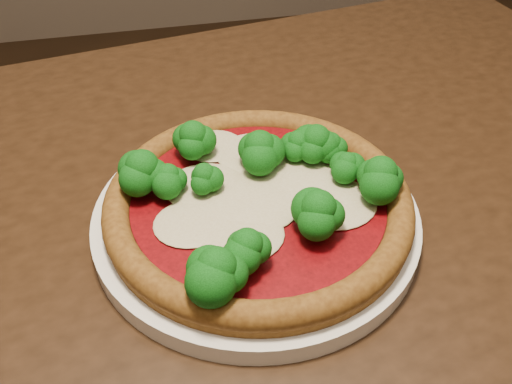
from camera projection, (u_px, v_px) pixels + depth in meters
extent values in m
cube|color=black|center=(198.00, 297.00, 0.48)|extent=(1.34, 1.06, 0.04)
cylinder|color=black|center=(417.00, 191.00, 1.16)|extent=(0.06, 0.06, 0.71)
cylinder|color=white|center=(256.00, 218.00, 0.51)|extent=(0.29, 0.29, 0.02)
cylinder|color=brown|center=(258.00, 207.00, 0.50)|extent=(0.27, 0.27, 0.01)
torus|color=brown|center=(258.00, 201.00, 0.50)|extent=(0.27, 0.27, 0.02)
cylinder|color=maroon|center=(258.00, 200.00, 0.50)|extent=(0.22, 0.22, 0.00)
ellipsoid|color=beige|center=(205.00, 186.00, 0.51)|extent=(0.07, 0.07, 0.01)
ellipsoid|color=beige|center=(241.00, 235.00, 0.46)|extent=(0.07, 0.06, 0.01)
ellipsoid|color=beige|center=(323.00, 176.00, 0.52)|extent=(0.05, 0.04, 0.00)
ellipsoid|color=beige|center=(213.00, 146.00, 0.55)|extent=(0.06, 0.05, 0.00)
ellipsoid|color=beige|center=(192.00, 223.00, 0.47)|extent=(0.07, 0.06, 0.01)
ellipsoid|color=beige|center=(334.00, 203.00, 0.49)|extent=(0.08, 0.07, 0.01)
ellipsoid|color=beige|center=(253.00, 153.00, 0.54)|extent=(0.07, 0.06, 0.01)
ellipsoid|color=beige|center=(294.00, 174.00, 0.52)|extent=(0.09, 0.08, 0.01)
ellipsoid|color=beige|center=(252.00, 201.00, 0.49)|extent=(0.09, 0.08, 0.01)
ellipsoid|color=#127317|center=(204.00, 176.00, 0.49)|extent=(0.03, 0.03, 0.03)
ellipsoid|color=#127317|center=(380.00, 175.00, 0.48)|extent=(0.05, 0.05, 0.04)
ellipsoid|color=#127317|center=(260.00, 148.00, 0.51)|extent=(0.05, 0.05, 0.04)
ellipsoid|color=#127317|center=(299.00, 143.00, 0.52)|extent=(0.04, 0.04, 0.03)
ellipsoid|color=#127317|center=(330.00, 145.00, 0.52)|extent=(0.04, 0.04, 0.03)
ellipsoid|color=#127317|center=(143.00, 169.00, 0.49)|extent=(0.05, 0.05, 0.04)
ellipsoid|color=#127317|center=(347.00, 165.00, 0.50)|extent=(0.03, 0.03, 0.03)
ellipsoid|color=#127317|center=(193.00, 137.00, 0.52)|extent=(0.05, 0.05, 0.04)
ellipsoid|color=#127317|center=(318.00, 210.00, 0.45)|extent=(0.05, 0.05, 0.04)
ellipsoid|color=#127317|center=(247.00, 247.00, 0.42)|extent=(0.04, 0.04, 0.04)
ellipsoid|color=#127317|center=(168.00, 177.00, 0.49)|extent=(0.04, 0.04, 0.03)
ellipsoid|color=#127317|center=(316.00, 141.00, 0.52)|extent=(0.05, 0.05, 0.04)
ellipsoid|color=#127317|center=(217.00, 270.00, 0.40)|extent=(0.05, 0.05, 0.04)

